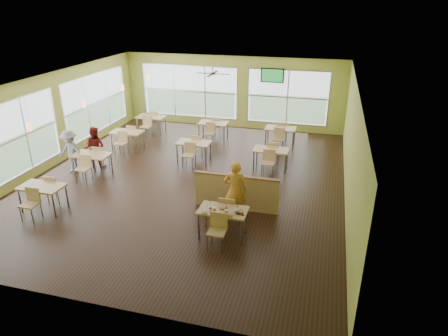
{
  "coord_description": "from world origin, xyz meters",
  "views": [
    {
      "loc": [
        4.24,
        -11.28,
        5.56
      ],
      "look_at": [
        1.56,
        -1.23,
        1.08
      ],
      "focal_mm": 32.0,
      "sensor_mm": 36.0,
      "label": 1
    }
  ],
  "objects_px": {
    "main_table": "(223,214)",
    "food_basket": "(239,212)",
    "man_plaid": "(235,190)",
    "half_wall_divider": "(236,192)"
  },
  "relations": [
    {
      "from": "main_table",
      "to": "food_basket",
      "type": "xyz_separation_m",
      "value": [
        0.41,
        -0.05,
        0.15
      ]
    },
    {
      "from": "man_plaid",
      "to": "half_wall_divider",
      "type": "bearing_deg",
      "value": -88.62
    },
    {
      "from": "half_wall_divider",
      "to": "man_plaid",
      "type": "relative_size",
      "value": 1.43
    },
    {
      "from": "main_table",
      "to": "food_basket",
      "type": "bearing_deg",
      "value": -6.28
    },
    {
      "from": "man_plaid",
      "to": "food_basket",
      "type": "xyz_separation_m",
      "value": [
        0.33,
        -0.98,
        -0.06
      ]
    },
    {
      "from": "half_wall_divider",
      "to": "man_plaid",
      "type": "bearing_deg",
      "value": -80.65
    },
    {
      "from": "half_wall_divider",
      "to": "man_plaid",
      "type": "distance_m",
      "value": 0.61
    },
    {
      "from": "half_wall_divider",
      "to": "food_basket",
      "type": "xyz_separation_m",
      "value": [
        0.41,
        -1.5,
        0.26
      ]
    },
    {
      "from": "half_wall_divider",
      "to": "man_plaid",
      "type": "xyz_separation_m",
      "value": [
        0.08,
        -0.52,
        0.31
      ]
    },
    {
      "from": "man_plaid",
      "to": "food_basket",
      "type": "height_order",
      "value": "man_plaid"
    }
  ]
}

